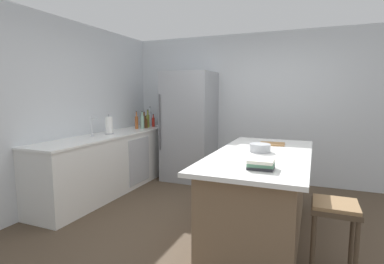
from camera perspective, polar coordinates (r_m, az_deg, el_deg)
ground_plane at (r=3.58m, az=6.36°, el=-18.44°), size 7.20×7.20×0.00m
wall_rear at (r=5.43m, az=13.20°, el=4.47°), size 6.00×0.10×2.60m
wall_left at (r=4.56m, az=-24.52°, el=3.49°), size 0.10×6.00×2.60m
counter_run_left at (r=4.94m, az=-15.28°, el=-5.68°), size 0.64×2.85×0.92m
kitchen_island at (r=3.46m, az=13.01°, el=-11.27°), size 1.01×2.18×0.91m
refrigerator at (r=5.38m, az=-0.51°, el=1.08°), size 0.86×0.79×1.93m
bar_stool at (r=2.75m, az=25.64°, el=-14.60°), size 0.36×0.36×0.69m
sink_faucet at (r=4.62m, az=-18.52°, el=1.08°), size 0.15×0.05×0.30m
paper_towel_roll at (r=4.85m, az=-15.60°, el=1.19°), size 0.14×0.14×0.31m
soda_bottle at (r=5.95m, az=-8.03°, el=2.57°), size 0.07×0.07×0.37m
hot_sauce_bottle at (r=5.79m, az=-7.41°, el=1.96°), size 0.05×0.05×0.24m
whiskey_bottle at (r=5.80m, az=-9.14°, el=2.09°), size 0.08×0.08×0.29m
olive_oil_bottle at (r=5.65m, az=-8.45°, el=2.23°), size 0.06×0.06×0.34m
syrup_bottle at (r=5.55m, az=-8.88°, el=1.69°), size 0.07×0.07×0.23m
gin_bottle at (r=5.48m, az=-9.50°, el=2.00°), size 0.07×0.07×0.32m
vinegar_bottle at (r=5.44m, az=-10.56°, el=1.88°), size 0.06×0.06×0.32m
cookbook_stack at (r=2.64m, az=13.07°, el=-6.01°), size 0.23×0.19×0.08m
mixing_bowl at (r=3.40m, az=12.89°, el=-2.98°), size 0.23×0.23×0.09m
cutting_board at (r=3.93m, az=15.11°, el=-2.20°), size 0.32×0.26×0.02m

